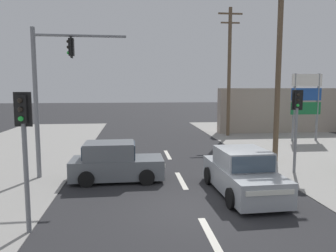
# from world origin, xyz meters

# --- Properties ---
(ground_plane) EXTENTS (140.00, 140.00, 0.00)m
(ground_plane) POSITION_xyz_m (0.00, 0.00, 0.00)
(ground_plane) COLOR #28282B
(lane_dash_near) EXTENTS (0.20, 2.40, 0.01)m
(lane_dash_near) POSITION_xyz_m (0.00, -2.00, 0.00)
(lane_dash_near) COLOR silver
(lane_dash_near) RESTS_ON ground
(lane_dash_mid) EXTENTS (0.20, 2.40, 0.01)m
(lane_dash_mid) POSITION_xyz_m (0.00, 3.00, 0.00)
(lane_dash_mid) COLOR silver
(lane_dash_mid) RESTS_ON ground
(lane_dash_far) EXTENTS (0.20, 2.40, 0.01)m
(lane_dash_far) POSITION_xyz_m (0.00, 8.00, 0.00)
(lane_dash_far) COLOR silver
(lane_dash_far) RESTS_ON ground
(utility_pole_midground_right) EXTENTS (1.80, 0.26, 8.97)m
(utility_pole_midground_right) POSITION_xyz_m (5.16, 5.85, 4.72)
(utility_pole_midground_right) COLOR brown
(utility_pole_midground_right) RESTS_ON ground
(utility_pole_background_right) EXTENTS (1.80, 0.26, 9.47)m
(utility_pole_background_right) POSITION_xyz_m (5.33, 14.54, 4.98)
(utility_pole_background_right) COLOR brown
(utility_pole_background_right) RESTS_ON ground
(traffic_signal_mast) EXTENTS (3.69, 0.44, 6.00)m
(traffic_signal_mast) POSITION_xyz_m (-5.16, 4.04, 3.83)
(traffic_signal_mast) COLOR slate
(traffic_signal_mast) RESTS_ON ground
(pedestal_signal_right_kerb) EXTENTS (0.44, 0.31, 3.56)m
(pedestal_signal_right_kerb) POSITION_xyz_m (5.03, 3.63, 2.42)
(pedestal_signal_right_kerb) COLOR slate
(pedestal_signal_right_kerb) RESTS_ON ground
(pedestal_signal_left_kerb) EXTENTS (0.44, 0.30, 3.56)m
(pedestal_signal_left_kerb) POSITION_xyz_m (-4.54, -1.23, 2.42)
(pedestal_signal_left_kerb) COLOR slate
(pedestal_signal_left_kerb) RESTS_ON ground
(shopping_plaza_sign) EXTENTS (2.10, 0.16, 4.60)m
(shopping_plaza_sign) POSITION_xyz_m (9.89, 11.66, 2.98)
(shopping_plaza_sign) COLOR slate
(shopping_plaza_sign) RESTS_ON ground
(shopfront_wall_far) EXTENTS (12.00, 1.00, 3.60)m
(shopfront_wall_far) POSITION_xyz_m (11.00, 16.00, 1.80)
(shopfront_wall_far) COLOR #A39384
(shopfront_wall_far) RESTS_ON ground
(hatchback_kerbside_parked) EXTENTS (3.65, 1.81, 1.53)m
(hatchback_kerbside_parked) POSITION_xyz_m (-2.59, 3.33, 0.70)
(hatchback_kerbside_parked) COLOR slate
(hatchback_kerbside_parked) RESTS_ON ground
(sedan_oncoming_near) EXTENTS (2.00, 4.29, 1.56)m
(sedan_oncoming_near) POSITION_xyz_m (1.86, 1.18, 0.70)
(sedan_oncoming_near) COLOR #A3A8AD
(sedan_oncoming_near) RESTS_ON ground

